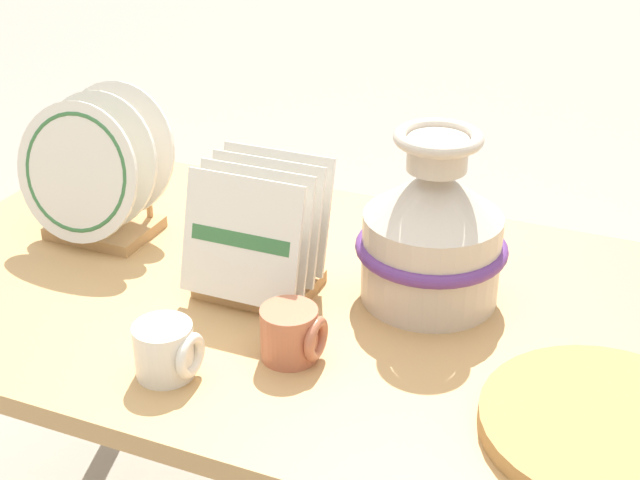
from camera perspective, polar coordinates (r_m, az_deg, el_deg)
display_table at (r=1.53m, az=-0.00°, el=-6.19°), size 1.50×0.83×0.72m
ceramic_vase at (r=1.45m, az=7.20°, el=0.56°), size 0.25×0.25×0.29m
dish_rack_round_plates at (r=1.69m, az=-14.20°, el=3.76°), size 0.25×0.20×0.27m
dish_rack_square_plates at (r=1.48m, az=-3.96°, el=-0.28°), size 0.20×0.18×0.22m
wicker_charger_stack at (r=1.26m, az=17.94°, el=-11.29°), size 0.34×0.34×0.03m
mug_terracotta_glaze at (r=1.33m, az=-1.80°, el=-6.02°), size 0.09×0.09×0.08m
mug_cream_glaze at (r=1.31m, az=-9.78°, el=-6.99°), size 0.09×0.09×0.08m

